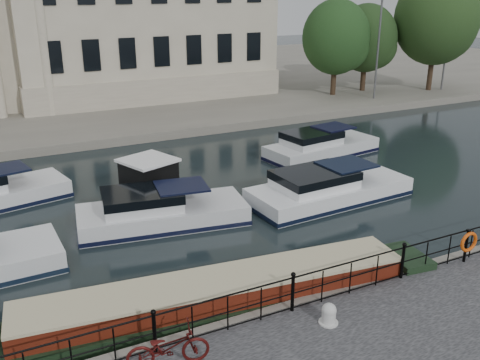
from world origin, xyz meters
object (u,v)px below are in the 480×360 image
bicycle (168,347)px  narrowboat (219,303)px  life_ring_post (468,242)px  harbour_hut (149,184)px  mooring_bollard (329,314)px

bicycle → narrowboat: bearing=-35.1°
life_ring_post → narrowboat: 8.41m
narrowboat → harbour_hut: bearing=91.3°
bicycle → narrowboat: (2.30, 2.15, -0.71)m
life_ring_post → narrowboat: (-8.18, 1.71, -0.91)m
narrowboat → harbour_hut: size_ratio=4.20×
bicycle → harbour_hut: bearing=-3.6°
life_ring_post → mooring_bollard: bearing=-173.0°
life_ring_post → narrowboat: life_ring_post is taller
bicycle → life_ring_post: size_ratio=1.72×
mooring_bollard → narrowboat: narrowboat is taller
mooring_bollard → narrowboat: (-2.14, 2.46, -0.47)m
mooring_bollard → harbour_hut: 11.65m
bicycle → mooring_bollard: (4.44, -0.31, -0.24)m
narrowboat → harbour_hut: 9.17m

